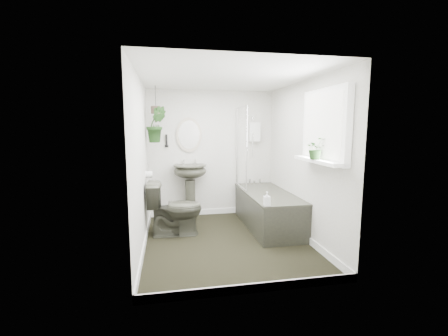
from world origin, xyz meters
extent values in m
cube|color=black|center=(0.00, 0.00, -0.01)|extent=(2.30, 2.80, 0.02)
cube|color=white|center=(0.00, 0.00, 2.31)|extent=(2.30, 2.80, 0.02)
cube|color=silver|center=(0.00, 1.41, 1.15)|extent=(2.30, 0.02, 2.30)
cube|color=silver|center=(0.00, -1.41, 1.15)|extent=(2.30, 0.02, 2.30)
cube|color=silver|center=(-1.16, 0.00, 1.15)|extent=(0.02, 2.80, 2.30)
cube|color=silver|center=(1.16, 0.00, 1.15)|extent=(0.02, 2.80, 2.30)
cube|color=white|center=(0.00, 0.00, 0.05)|extent=(2.30, 2.80, 0.10)
cube|color=white|center=(0.80, 1.34, 1.55)|extent=(0.20, 0.10, 0.35)
ellipsoid|color=#BDB29B|center=(-0.41, 1.37, 1.50)|extent=(0.46, 0.03, 0.62)
cylinder|color=black|center=(-0.81, 1.36, 1.40)|extent=(0.04, 0.04, 0.22)
cylinder|color=white|center=(-1.10, 0.70, 0.90)|extent=(0.11, 0.11, 0.11)
cube|color=white|center=(1.09, -0.70, 1.65)|extent=(0.08, 1.00, 0.90)
cube|color=white|center=(1.02, -0.70, 1.23)|extent=(0.18, 1.00, 0.04)
cube|color=white|center=(1.04, -0.70, 1.65)|extent=(0.01, 0.86, 0.76)
imported|color=#36372C|center=(-0.71, 0.41, 0.41)|extent=(0.83, 0.49, 0.82)
imported|color=black|center=(0.97, -0.72, 1.38)|extent=(0.25, 0.22, 0.27)
imported|color=black|center=(-0.97, 0.95, 1.68)|extent=(0.35, 0.30, 0.58)
imported|color=black|center=(0.51, -0.29, 0.68)|extent=(0.09, 0.10, 0.19)
cylinder|color=#4C3C31|center=(-0.97, 0.95, 1.91)|extent=(0.16, 0.16, 0.12)
camera|label=1|loc=(-0.79, -4.08, 1.64)|focal=24.00mm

